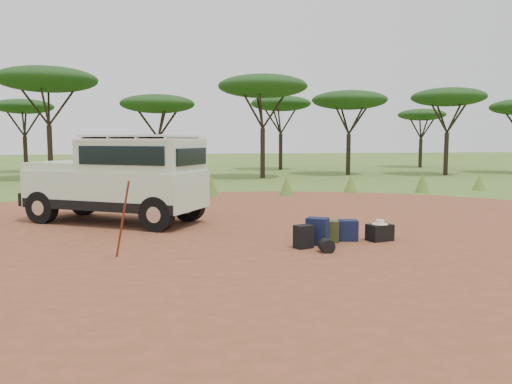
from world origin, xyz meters
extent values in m
plane|color=#4C7027|center=(0.00, 0.00, 0.00)|extent=(140.00, 140.00, 0.00)
cylinder|color=brown|center=(0.00, 0.00, 0.00)|extent=(23.00, 23.00, 0.01)
cone|color=#4C7027|center=(-6.00, 8.30, 0.42)|extent=(0.60, 0.60, 0.85)
cone|color=#4C7027|center=(-3.00, 9.20, 0.35)|extent=(0.60, 0.60, 0.70)
cone|color=#4C7027|center=(0.00, 8.80, 0.45)|extent=(0.60, 0.60, 0.90)
cone|color=#4C7027|center=(3.00, 8.40, 0.40)|extent=(0.60, 0.60, 0.80)
cone|color=#4C7027|center=(6.00, 9.10, 0.38)|extent=(0.60, 0.60, 0.75)
cone|color=#4C7027|center=(9.00, 8.50, 0.42)|extent=(0.60, 0.60, 0.85)
cone|color=#4C7027|center=(12.00, 8.90, 0.35)|extent=(0.60, 0.60, 0.70)
cylinder|color=black|center=(-8.00, 19.00, 1.53)|extent=(0.28, 0.28, 3.06)
ellipsoid|color=black|center=(-8.00, 19.00, 5.58)|extent=(5.50, 5.50, 1.38)
cylinder|color=black|center=(-2.00, 18.20, 1.17)|extent=(0.28, 0.28, 2.34)
ellipsoid|color=black|center=(-2.00, 18.20, 4.26)|extent=(4.20, 4.20, 1.05)
cylinder|color=black|center=(4.00, 17.80, 1.46)|extent=(0.28, 0.28, 2.93)
ellipsoid|color=black|center=(4.00, 17.80, 5.33)|extent=(5.20, 5.20, 1.30)
cylinder|color=black|center=(10.00, 19.50, 1.30)|extent=(0.28, 0.28, 2.61)
ellipsoid|color=black|center=(10.00, 19.50, 4.76)|extent=(4.80, 4.80, 1.20)
cylinder|color=black|center=(16.00, 18.00, 1.35)|extent=(0.28, 0.28, 2.70)
ellipsoid|color=black|center=(16.00, 18.00, 4.92)|extent=(4.60, 4.60, 1.15)
cylinder|color=black|center=(-11.00, 26.00, 1.24)|extent=(0.28, 0.28, 2.48)
ellipsoid|color=black|center=(-11.00, 26.00, 4.51)|extent=(4.00, 4.00, 1.00)
cylinder|color=black|center=(7.00, 25.50, 1.35)|extent=(0.28, 0.28, 2.70)
ellipsoid|color=black|center=(7.00, 25.50, 4.92)|extent=(4.50, 4.50, 1.12)
cylinder|color=black|center=(19.00, 26.50, 1.17)|extent=(0.28, 0.28, 2.34)
ellipsoid|color=black|center=(19.00, 26.50, 4.26)|extent=(3.80, 3.80, 0.95)
cube|color=beige|center=(-3.18, 3.05, 0.93)|extent=(5.02, 4.09, 0.99)
cube|color=black|center=(-3.18, 3.05, 0.56)|extent=(4.96, 4.07, 0.25)
cube|color=beige|center=(-2.47, 2.62, 1.82)|extent=(3.45, 3.10, 0.78)
cube|color=silver|center=(-2.47, 2.62, 2.24)|extent=(3.47, 3.13, 0.06)
cube|color=silver|center=(-2.47, 2.62, 2.35)|extent=(3.21, 2.91, 0.05)
cube|color=beige|center=(-4.45, 3.82, 1.53)|extent=(2.42, 2.45, 0.21)
cube|color=black|center=(-3.69, 3.36, 1.86)|extent=(0.97, 1.44, 0.55)
cube|color=black|center=(-2.96, 1.81, 1.86)|extent=(2.14, 1.32, 0.47)
cube|color=black|center=(-1.98, 3.42, 1.86)|extent=(2.14, 1.32, 0.47)
cube|color=black|center=(-1.20, 1.85, 1.82)|extent=(0.85, 1.35, 0.43)
cube|color=black|center=(-5.25, 4.30, 0.63)|extent=(1.11, 1.69, 0.35)
cylinder|color=black|center=(-5.35, 4.37, 1.46)|extent=(0.76, 1.19, 0.07)
cylinder|color=black|center=(-5.35, 4.37, 0.91)|extent=(0.76, 1.19, 0.07)
cylinder|color=silver|center=(-5.52, 4.13, 1.25)|extent=(0.18, 0.23, 0.23)
cylinder|color=silver|center=(-5.22, 4.63, 1.25)|extent=(0.18, 0.23, 0.23)
cube|color=silver|center=(-5.32, 4.35, 0.75)|extent=(0.26, 0.40, 0.13)
cylinder|color=black|center=(-3.15, 4.10, 1.74)|extent=(0.11, 0.11, 0.86)
cylinder|color=black|center=(-5.14, 3.26, 0.44)|extent=(0.90, 0.71, 0.88)
cylinder|color=black|center=(-4.26, 4.69, 0.44)|extent=(0.90, 0.71, 0.88)
cylinder|color=black|center=(-2.10, 1.41, 0.44)|extent=(0.90, 0.71, 0.88)
cylinder|color=black|center=(-1.23, 2.85, 0.44)|extent=(0.90, 0.71, 0.88)
cylinder|color=maroon|center=(-2.72, -1.39, 0.76)|extent=(0.34, 0.54, 1.51)
cube|color=black|center=(0.88, -1.09, 0.24)|extent=(0.43, 0.37, 0.49)
cube|color=#111638|center=(1.27, -0.81, 0.29)|extent=(0.55, 0.51, 0.59)
cube|color=#303C1C|center=(1.65, -0.62, 0.24)|extent=(0.40, 0.33, 0.48)
cube|color=#111638|center=(2.08, -0.53, 0.23)|extent=(0.47, 0.39, 0.47)
cube|color=black|center=(2.78, -0.67, 0.19)|extent=(0.60, 0.49, 0.37)
cylinder|color=black|center=(1.23, -1.56, 0.14)|extent=(0.28, 0.28, 0.28)
cylinder|color=beige|center=(2.78, -0.67, 0.38)|extent=(0.35, 0.35, 0.01)
cylinder|color=beige|center=(2.78, -0.67, 0.43)|extent=(0.17, 0.17, 0.09)
camera|label=1|loc=(-2.05, -10.89, 2.25)|focal=35.00mm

